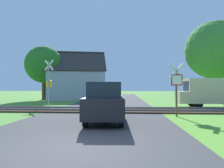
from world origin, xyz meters
TOP-DOWN VIEW (x-y plane):
  - ground_plane at (0.00, 0.00)m, footprint 160.00×160.00m
  - road_asphalt at (0.00, 2.00)m, footprint 7.15×80.00m
  - rail_track at (0.00, 8.40)m, footprint 60.00×2.60m
  - stop_sign_near at (4.18, 6.11)m, footprint 0.88×0.16m
  - crossing_sign_far at (-4.71, 10.93)m, footprint 0.85×0.28m
  - house at (-4.95, 21.34)m, footprint 8.35×7.69m
  - tree_left at (-8.77, 19.66)m, footprint 4.63×4.63m
  - tree_far at (12.44, 20.51)m, footprint 7.10×7.10m
  - mail_truck at (8.12, 11.28)m, footprint 4.92×1.96m
  - parked_car at (0.52, 4.34)m, footprint 1.85×4.08m

SIDE VIEW (x-z plane):
  - ground_plane at x=0.00m, z-range 0.00..0.00m
  - road_asphalt at x=0.00m, z-range 0.00..0.01m
  - rail_track at x=0.00m, z-range -0.05..0.17m
  - parked_car at x=0.52m, z-range 0.00..1.78m
  - mail_truck at x=8.12m, z-range 0.12..2.36m
  - stop_sign_near at x=4.18m, z-range 0.26..3.11m
  - house at x=-4.95m, z-range -1.15..5.19m
  - crossing_sign_far at x=-4.71m, z-range 0.20..3.99m
  - tree_left at x=-8.77m, z-range 1.04..7.79m
  - tree_far at x=12.44m, z-range 1.30..11.01m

